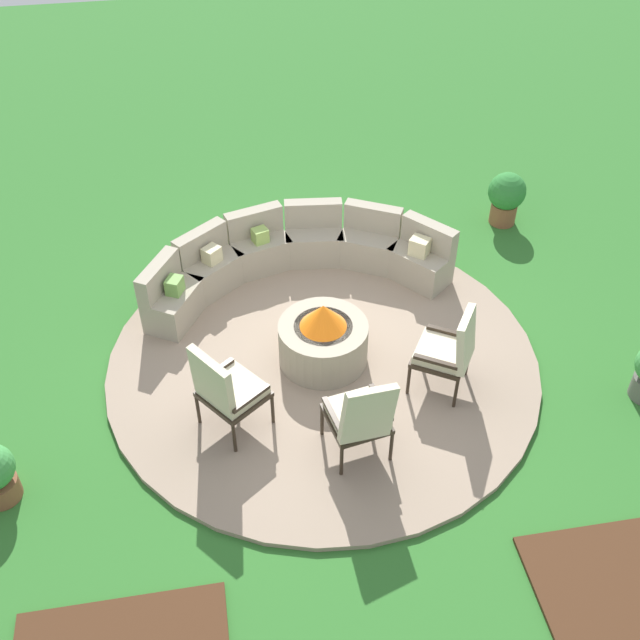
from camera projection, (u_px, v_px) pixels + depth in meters
name	position (u px, v px, depth m)	size (l,w,h in m)	color
ground_plane	(323.00, 362.00, 8.42)	(24.00, 24.00, 0.00)	#2D6B28
patio_circle	(323.00, 360.00, 8.40)	(4.70, 4.70, 0.06)	gray
mulch_bed_right	(635.00, 588.00, 6.39)	(1.68, 1.24, 0.04)	#472B19
fire_pit	(323.00, 339.00, 8.18)	(0.97, 0.97, 0.76)	#9E937F
curved_stone_bench	(292.00, 258.00, 9.25)	(3.74, 1.57, 0.76)	#9E937F
lounge_chair_front_left	(225.00, 388.00, 7.28)	(0.78, 0.80, 1.09)	#2D2319
lounge_chair_front_right	(361.00, 416.00, 7.04)	(0.64, 0.66, 1.05)	#2D2319
lounge_chair_back_left	(450.00, 349.00, 7.72)	(0.74, 0.75, 1.01)	#2D2319
potted_plant_1	(506.00, 196.00, 10.18)	(0.50, 0.50, 0.74)	brown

